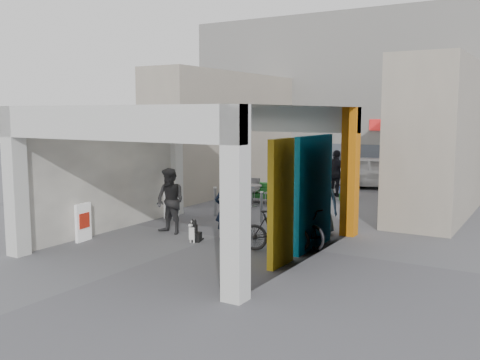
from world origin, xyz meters
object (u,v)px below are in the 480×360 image
Objects in this scene: cafe_set at (253,196)px; produce_stand at (260,195)px; man_elderly at (322,202)px; man_with_dog at (226,209)px; man_crates at (336,173)px; border_collie at (195,233)px; bicycle_rear at (275,231)px; bicycle_front at (299,227)px; white_van at (380,172)px; man_back_turned at (170,201)px.

produce_stand is at bearing 96.19° from cafe_set.
cafe_set is at bearing 133.68° from man_elderly.
man_crates is (-0.12, 8.43, 0.12)m from man_with_dog.
cafe_set is 0.94× the size of man_with_dog.
border_collie is 2.28m from bicycle_rear.
bicycle_front is at bearing -28.69° from bicycle_rear.
cafe_set is 0.70m from produce_stand.
man_crates is 0.44× the size of white_van.
produce_stand is 6.65m from bicycle_front.
produce_stand reaches higher than border_collie.
white_van is at bearing 65.16° from produce_stand.
cafe_set reaches higher than border_collie.
bicycle_front is at bearing -99.00° from man_elderly.
bicycle_front reaches higher than border_collie.
produce_stand is 6.59m from white_van.
man_crates is 8.27m from bicycle_front.
produce_stand is 3.42m from man_crates.
man_crates is at bearing -128.85° from man_with_dog.
man_back_turned is at bearing 70.56° from bicycle_rear.
man_with_dog reaches higher than white_van.
white_van reaches higher than bicycle_rear.
man_with_dog is (2.10, -5.72, 0.53)m from produce_stand.
white_van is (0.81, 3.24, -0.21)m from man_crates.
man_with_dog is at bearing 27.89° from border_collie.
man_crates is at bearing 54.12° from produce_stand.
bicycle_rear is (3.41, -0.28, -0.41)m from man_back_turned.
man_elderly is (3.98, -3.16, 0.57)m from cafe_set.
man_elderly reaches higher than produce_stand.
border_collie is at bearing -142.92° from man_elderly.
man_crates is at bearing 38.60° from bicycle_front.
man_back_turned is at bearing -86.54° from cafe_set.
man_crates reaches higher than white_van.
man_back_turned is 0.99× the size of bicycle_front.
cafe_set is 0.36× the size of white_van.
man_elderly is 0.43× the size of white_van.
bicycle_rear reaches higher than border_collie.
bicycle_front is at bearing 16.09° from man_back_turned.
bicycle_front is at bearing 127.54° from man_crates.
man_crates is (1.98, 2.71, 0.65)m from produce_stand.
cafe_set is at bearing 145.66° from white_van.
cafe_set is at bearing 84.02° from man_crates.
border_collie is 2.71m from bicycle_front.
man_back_turned is 0.98× the size of man_crates.
man_elderly is 0.96× the size of man_crates.
cafe_set is at bearing 19.41° from bicycle_rear.
bicycle_front is 1.10× the size of bicycle_rear.
white_van is (-1.26, 9.81, -0.18)m from man_elderly.
man_back_turned is at bearing 123.90° from bicycle_front.
bicycle_front is (1.92, 0.43, -0.33)m from man_with_dog.
man_with_dog is at bearing 12.64° from man_back_turned.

